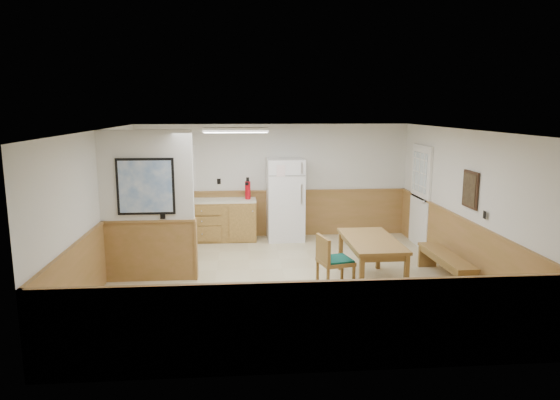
{
  "coord_description": "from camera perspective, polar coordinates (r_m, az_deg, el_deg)",
  "views": [
    {
      "loc": [
        -0.73,
        -7.96,
        2.85
      ],
      "look_at": [
        -0.06,
        0.4,
        1.29
      ],
      "focal_mm": 32.0,
      "sensor_mm": 36.0,
      "label": 1
    }
  ],
  "objects": [
    {
      "name": "soap_bottle",
      "position": [
        10.86,
        -11.92,
        0.49
      ],
      "size": [
        0.09,
        0.09,
        0.21
      ],
      "primitive_type": "cylinder",
      "rotation": [
        0.0,
        0.0,
        -0.37
      ],
      "color": "#17822D",
      "rests_on": "kitchen_counter"
    },
    {
      "name": "fluorescent_fixture",
      "position": [
        9.27,
        -5.08,
        7.98
      ],
      "size": [
        1.2,
        0.3,
        0.09
      ],
      "color": "white",
      "rests_on": "ceiling"
    },
    {
      "name": "back_wall",
      "position": [
        11.1,
        -0.78,
        2.22
      ],
      "size": [
        6.0,
        0.02,
        2.5
      ],
      "primitive_type": "cube",
      "color": "silver",
      "rests_on": "ground"
    },
    {
      "name": "kitchen_window",
      "position": [
        11.1,
        -11.68,
        3.57
      ],
      "size": [
        0.8,
        0.04,
        1.0
      ],
      "color": "white",
      "rests_on": "back_wall"
    },
    {
      "name": "wainscot_left",
      "position": [
        8.6,
        -19.69,
        -5.97
      ],
      "size": [
        0.04,
        6.0,
        1.0
      ],
      "primitive_type": "cube",
      "color": "#A06E40",
      "rests_on": "ground"
    },
    {
      "name": "ceiling",
      "position": [
        8.0,
        0.64,
        8.01
      ],
      "size": [
        6.0,
        6.0,
        0.02
      ],
      "primitive_type": "cube",
      "color": "silver",
      "rests_on": "back_wall"
    },
    {
      "name": "dining_bench",
      "position": [
        8.79,
        18.43,
        -6.61
      ],
      "size": [
        0.4,
        1.61,
        0.45
      ],
      "rotation": [
        0.0,
        0.0,
        0.03
      ],
      "color": "olive",
      "rests_on": "ground"
    },
    {
      "name": "dining_chair",
      "position": [
        8.03,
        5.75,
        -6.59
      ],
      "size": [
        0.79,
        0.61,
        0.85
      ],
      "rotation": [
        0.0,
        0.0,
        0.23
      ],
      "color": "olive",
      "rests_on": "ground"
    },
    {
      "name": "kitchen_counter",
      "position": [
        10.92,
        -7.01,
        -2.21
      ],
      "size": [
        2.2,
        0.61,
        1.0
      ],
      "color": "#AB803C",
      "rests_on": "ground"
    },
    {
      "name": "wall_painting",
      "position": [
        8.6,
        20.91,
        1.13
      ],
      "size": [
        0.04,
        0.5,
        0.6
      ],
      "color": "#332014",
      "rests_on": "right_wall"
    },
    {
      "name": "left_wall",
      "position": [
        8.43,
        -20.14,
        -1.07
      ],
      "size": [
        0.02,
        6.0,
        2.5
      ],
      "primitive_type": "cube",
      "color": "silver",
      "rests_on": "ground"
    },
    {
      "name": "ground",
      "position": [
        8.48,
        0.61,
        -9.11
      ],
      "size": [
        6.0,
        6.0,
        0.0
      ],
      "primitive_type": "plane",
      "color": "#C5B88D",
      "rests_on": "ground"
    },
    {
      "name": "dining_table",
      "position": [
        8.26,
        10.39,
        -5.06
      ],
      "size": [
        0.82,
        1.61,
        0.75
      ],
      "rotation": [
        0.0,
        0.0,
        0.01
      ],
      "color": "olive",
      "rests_on": "ground"
    },
    {
      "name": "refrigerator",
      "position": [
        10.81,
        0.6,
        0.06
      ],
      "size": [
        0.8,
        0.73,
        1.77
      ],
      "rotation": [
        0.0,
        0.0,
        0.02
      ],
      "color": "white",
      "rests_on": "ground"
    },
    {
      "name": "fire_extinguisher",
      "position": [
        10.78,
        -3.71,
        1.19
      ],
      "size": [
        0.15,
        0.15,
        0.47
      ],
      "rotation": [
        0.0,
        0.0,
        0.28
      ],
      "color": "#B50914",
      "rests_on": "kitchen_counter"
    },
    {
      "name": "wainscot_right",
      "position": [
        9.09,
        19.75,
        -5.1
      ],
      "size": [
        0.04,
        6.0,
        1.0
      ],
      "primitive_type": "cube",
      "color": "#A06E40",
      "rests_on": "ground"
    },
    {
      "name": "exterior_door",
      "position": [
        10.68,
        15.71,
        0.42
      ],
      "size": [
        0.07,
        1.02,
        2.15
      ],
      "color": "white",
      "rests_on": "ground"
    },
    {
      "name": "wainscot_back",
      "position": [
        11.21,
        -0.77,
        -1.59
      ],
      "size": [
        6.0,
        0.04,
        1.0
      ],
      "primitive_type": "cube",
      "color": "#A06E40",
      "rests_on": "ground"
    },
    {
      "name": "partition_wall",
      "position": [
        8.45,
        -14.88,
        -0.87
      ],
      "size": [
        1.5,
        0.2,
        2.5
      ],
      "color": "silver",
      "rests_on": "ground"
    },
    {
      "name": "right_wall",
      "position": [
        8.93,
        20.16,
        -0.45
      ],
      "size": [
        0.02,
        6.0,
        2.5
      ],
      "primitive_type": "cube",
      "color": "silver",
      "rests_on": "ground"
    }
  ]
}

